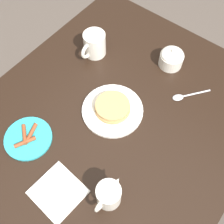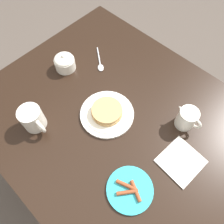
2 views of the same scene
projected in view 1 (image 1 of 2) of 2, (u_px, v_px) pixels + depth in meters
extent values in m
plane|color=#51473F|center=(112.00, 178.00, 1.67)|extent=(8.00, 8.00, 0.00)
cube|color=black|center=(112.00, 122.00, 1.06)|extent=(1.16, 0.96, 0.03)
cube|color=black|center=(110.00, 53.00, 1.71)|extent=(0.07, 0.07, 0.70)
cylinder|color=white|center=(113.00, 110.00, 1.06)|extent=(0.23, 0.23, 0.01)
cylinder|color=white|center=(113.00, 109.00, 1.05)|extent=(0.19, 0.19, 0.00)
cylinder|color=tan|center=(113.00, 108.00, 1.04)|extent=(0.13, 0.13, 0.01)
cylinder|color=tan|center=(113.00, 106.00, 1.03)|extent=(0.13, 0.13, 0.01)
cylinder|color=#2DADBC|center=(28.00, 138.00, 1.00)|extent=(0.17, 0.17, 0.01)
cylinder|color=brown|center=(31.00, 133.00, 1.00)|extent=(0.08, 0.04, 0.01)
cylinder|color=brown|center=(25.00, 142.00, 0.98)|extent=(0.08, 0.05, 0.01)
cylinder|color=brown|center=(24.00, 134.00, 0.99)|extent=(0.06, 0.07, 0.01)
cylinder|color=silver|center=(95.00, 44.00, 1.16)|extent=(0.09, 0.09, 0.10)
torus|color=silver|center=(88.00, 51.00, 1.15)|extent=(0.07, 0.01, 0.07)
cylinder|color=#472819|center=(94.00, 36.00, 1.13)|extent=(0.08, 0.08, 0.00)
cylinder|color=silver|center=(109.00, 195.00, 0.86)|extent=(0.08, 0.08, 0.09)
cone|color=silver|center=(116.00, 183.00, 0.84)|extent=(0.04, 0.03, 0.04)
torus|color=silver|center=(101.00, 205.00, 0.83)|extent=(0.05, 0.01, 0.05)
cylinder|color=silver|center=(171.00, 60.00, 1.15)|extent=(0.10, 0.10, 0.06)
ellipsoid|color=silver|center=(172.00, 54.00, 1.12)|extent=(0.09, 0.09, 0.03)
sphere|color=silver|center=(173.00, 51.00, 1.11)|extent=(0.02, 0.02, 0.02)
cube|color=silver|center=(58.00, 192.00, 0.91)|extent=(0.16, 0.16, 0.01)
cylinder|color=silver|center=(197.00, 93.00, 1.10)|extent=(0.09, 0.07, 0.01)
ellipsoid|color=silver|center=(178.00, 97.00, 1.09)|extent=(0.05, 0.05, 0.01)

